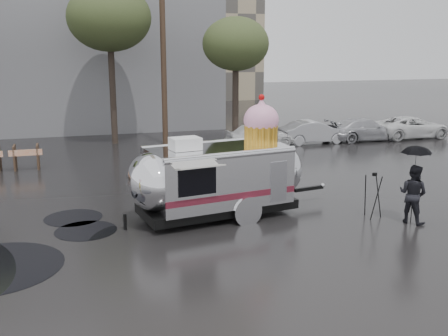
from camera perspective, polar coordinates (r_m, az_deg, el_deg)
name	(u,v)px	position (r m, az deg, el deg)	size (l,w,h in m)	color
ground	(169,242)	(13.75, -5.96, -7.98)	(120.00, 120.00, 0.00)	black
puddles	(23,243)	(14.50, -21.06, -7.65)	(4.75, 8.33, 0.01)	black
grey_building	(34,22)	(36.71, -20.01, 14.69)	(22.00, 12.00, 13.00)	slate
utility_pole	(163,54)	(27.07, -6.62, 12.27)	(1.60, 0.28, 9.00)	#473323
tree_mid	(109,18)	(27.77, -12.38, 15.63)	(4.20, 4.20, 8.03)	#382D26
tree_right	(236,45)	(26.95, 1.29, 13.27)	(3.36, 3.36, 6.42)	#382D26
parked_cars	(344,128)	(28.69, 12.95, 4.24)	(13.20, 1.90, 1.50)	silver
airstream_trailer	(220,174)	(15.38, -0.42, -0.67)	(6.68, 3.22, 3.63)	silver
person_right	(413,194)	(15.81, 19.87, -2.67)	(0.81, 0.45, 1.70)	black
umbrella_black	(416,157)	(15.57, 20.17, 1.09)	(1.06, 1.06, 2.27)	black
tripod	(374,192)	(15.95, 15.97, -2.50)	(0.56, 0.54, 1.36)	black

